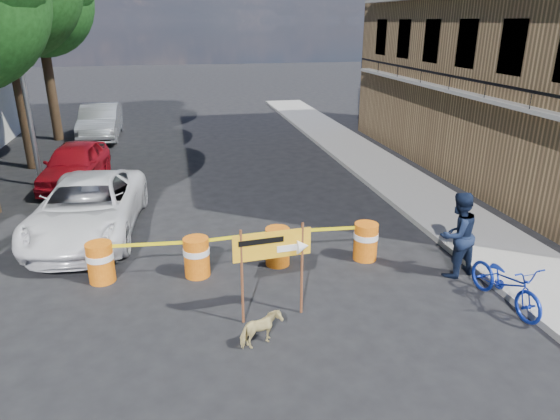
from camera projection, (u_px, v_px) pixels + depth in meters
name	position (u px, v px, depth m)	size (l,w,h in m)	color
ground	(260.00, 313.00, 9.74)	(120.00, 120.00, 0.00)	black
sidewalk_east	(414.00, 192.00, 16.41)	(2.40, 40.00, 0.15)	gray
apartment_building	(558.00, 0.00, 17.28)	(8.00, 16.00, 12.00)	#97754D
streetlamp	(20.00, 53.00, 15.69)	(1.25, 0.18, 8.00)	gray
barrel_far_left	(100.00, 262.00, 10.77)	(0.58, 0.58, 0.90)	#D4580C
barrel_mid_left	(197.00, 256.00, 11.01)	(0.58, 0.58, 0.90)	#D4580C
barrel_mid_right	(277.00, 246.00, 11.52)	(0.58, 0.58, 0.90)	#D4580C
barrel_far_right	(366.00, 241.00, 11.79)	(0.58, 0.58, 0.90)	#D4580C
detour_sign	(283.00, 251.00, 9.15)	(1.47, 0.29, 1.90)	#592D19
pedestrian	(457.00, 235.00, 10.87)	(0.94, 0.74, 1.94)	black
bicycle	(510.00, 262.00, 9.66)	(0.68, 1.02, 1.94)	#142DA9
dog	(261.00, 330.00, 8.66)	(0.34, 0.75, 0.63)	#CEBB76
suv_white	(88.00, 207.00, 13.10)	(2.48, 5.37, 1.49)	white
sedan_red	(75.00, 164.00, 17.17)	(1.71, 4.24, 1.45)	#AA0E1A
sedan_silver	(100.00, 121.00, 23.98)	(1.70, 4.86, 1.60)	#ADAFB5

